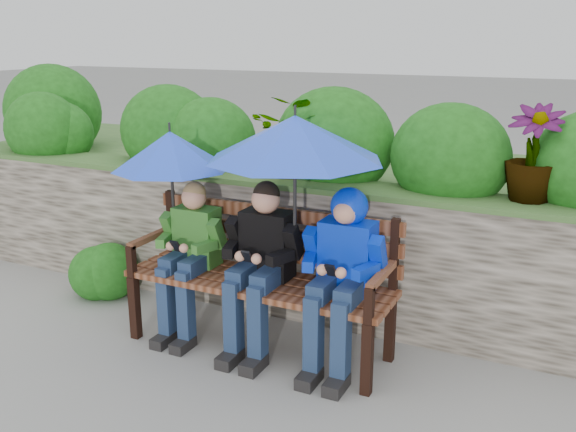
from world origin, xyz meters
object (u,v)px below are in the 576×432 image
at_px(park_bench, 263,269).
at_px(boy_right, 342,265).
at_px(boy_middle, 260,259).
at_px(umbrella_left, 171,151).
at_px(umbrella_right, 295,138).
at_px(boy_left, 190,250).

xyz_separation_m(park_bench, boy_right, (0.59, -0.07, 0.15)).
bearing_deg(boy_middle, boy_right, 1.22).
height_order(park_bench, umbrella_left, umbrella_left).
bearing_deg(umbrella_right, park_bench, 169.71).
distance_m(boy_middle, umbrella_right, 0.83).
bearing_deg(boy_middle, park_bench, 107.76).
distance_m(umbrella_left, umbrella_right, 0.96).
xyz_separation_m(park_bench, boy_middle, (0.03, -0.09, 0.10)).
relative_size(park_bench, boy_left, 1.67).
bearing_deg(boy_right, umbrella_left, 177.70).
bearing_deg(park_bench, umbrella_right, -10.29).
xyz_separation_m(boy_right, umbrella_right, (-0.34, 0.03, 0.75)).
distance_m(park_bench, boy_middle, 0.14).
bearing_deg(boy_left, umbrella_right, 2.51).
xyz_separation_m(boy_left, umbrella_left, (-0.16, 0.06, 0.67)).
bearing_deg(boy_left, boy_right, 0.30).
bearing_deg(park_bench, boy_middle, -72.24).
xyz_separation_m(boy_right, umbrella_left, (-1.28, 0.05, 0.60)).
bearing_deg(umbrella_left, boy_left, -19.59).
bearing_deg(umbrella_left, boy_right, -2.30).
relative_size(boy_left, boy_right, 0.94).
bearing_deg(boy_left, umbrella_left, 160.41).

